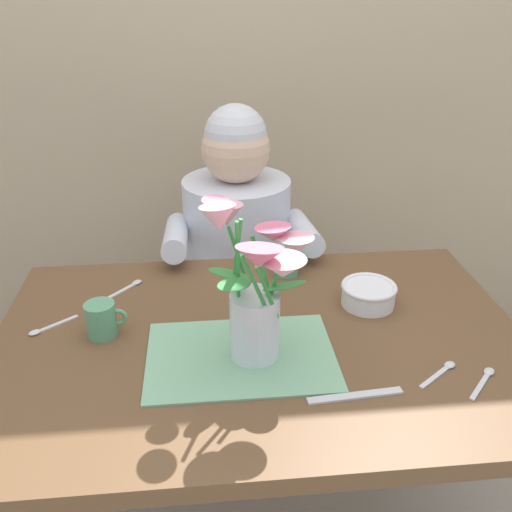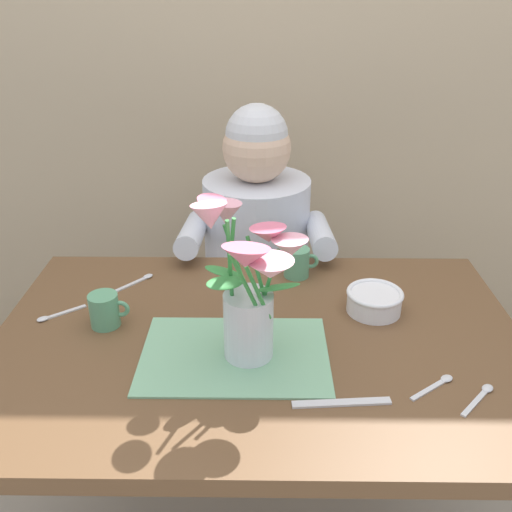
{
  "view_description": "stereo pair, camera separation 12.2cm",
  "coord_description": "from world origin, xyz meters",
  "px_view_note": "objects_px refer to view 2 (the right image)",
  "views": [
    {
      "loc": [
        -0.12,
        -1.04,
        1.47
      ],
      "look_at": [
        -0.01,
        0.05,
        0.92
      ],
      "focal_mm": 39.39,
      "sensor_mm": 36.0,
      "label": 1
    },
    {
      "loc": [
        0.01,
        -1.05,
        1.47
      ],
      "look_at": [
        -0.01,
        0.05,
        0.92
      ],
      "focal_mm": 39.39,
      "sensor_mm": 36.0,
      "label": 2
    }
  ],
  "objects_px": {
    "seated_person": "(257,276)",
    "ceramic_bowl": "(374,300)",
    "dinner_knife": "(341,403)",
    "coffee_cup": "(297,262)",
    "ceramic_mug": "(105,310)",
    "flower_vase": "(247,285)"
  },
  "relations": [
    {
      "from": "seated_person",
      "to": "ceramic_bowl",
      "type": "distance_m",
      "value": 0.61
    },
    {
      "from": "dinner_knife",
      "to": "coffee_cup",
      "type": "height_order",
      "value": "coffee_cup"
    },
    {
      "from": "coffee_cup",
      "to": "ceramic_mug",
      "type": "relative_size",
      "value": 1.0
    },
    {
      "from": "coffee_cup",
      "to": "dinner_knife",
      "type": "bearing_deg",
      "value": -83.54
    },
    {
      "from": "ceramic_bowl",
      "to": "dinner_knife",
      "type": "relative_size",
      "value": 0.72
    },
    {
      "from": "seated_person",
      "to": "ceramic_mug",
      "type": "distance_m",
      "value": 0.7
    },
    {
      "from": "coffee_cup",
      "to": "ceramic_mug",
      "type": "xyz_separation_m",
      "value": [
        -0.46,
        -0.25,
        0.0
      ]
    },
    {
      "from": "seated_person",
      "to": "ceramic_bowl",
      "type": "height_order",
      "value": "seated_person"
    },
    {
      "from": "flower_vase",
      "to": "ceramic_mug",
      "type": "height_order",
      "value": "flower_vase"
    },
    {
      "from": "flower_vase",
      "to": "ceramic_mug",
      "type": "bearing_deg",
      "value": 159.61
    },
    {
      "from": "flower_vase",
      "to": "ceramic_bowl",
      "type": "height_order",
      "value": "flower_vase"
    },
    {
      "from": "ceramic_bowl",
      "to": "coffee_cup",
      "type": "relative_size",
      "value": 1.46
    },
    {
      "from": "seated_person",
      "to": "ceramic_bowl",
      "type": "relative_size",
      "value": 8.35
    },
    {
      "from": "seated_person",
      "to": "ceramic_mug",
      "type": "bearing_deg",
      "value": -123.0
    },
    {
      "from": "ceramic_bowl",
      "to": "dinner_knife",
      "type": "xyz_separation_m",
      "value": [
        -0.12,
        -0.33,
        -0.03
      ]
    },
    {
      "from": "ceramic_bowl",
      "to": "ceramic_mug",
      "type": "height_order",
      "value": "ceramic_mug"
    },
    {
      "from": "ceramic_bowl",
      "to": "coffee_cup",
      "type": "xyz_separation_m",
      "value": [
        -0.18,
        0.18,
        0.01
      ]
    },
    {
      "from": "ceramic_bowl",
      "to": "ceramic_mug",
      "type": "bearing_deg",
      "value": -173.85
    },
    {
      "from": "dinner_knife",
      "to": "coffee_cup",
      "type": "xyz_separation_m",
      "value": [
        -0.06,
        0.51,
        0.04
      ]
    },
    {
      "from": "ceramic_bowl",
      "to": "flower_vase",
      "type": "bearing_deg",
      "value": -147.43
    },
    {
      "from": "ceramic_mug",
      "to": "dinner_knife",
      "type": "bearing_deg",
      "value": -27.2
    },
    {
      "from": "ceramic_mug",
      "to": "ceramic_bowl",
      "type": "bearing_deg",
      "value": 6.15
    }
  ]
}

